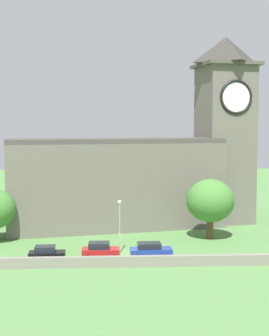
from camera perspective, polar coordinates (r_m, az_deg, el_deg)
ground_plane at (r=74.41m, az=-1.30°, el=-6.87°), size 200.00×200.00×0.00m
church at (r=75.25m, az=1.49°, el=0.14°), size 38.90×16.56×28.81m
quay_barrier at (r=54.43m, az=-0.62°, el=-10.65°), size 55.80×0.70×1.17m
car_black at (r=57.06m, az=-10.03°, el=-9.65°), size 4.06×2.20×1.81m
car_red at (r=57.51m, az=-3.92°, el=-9.41°), size 4.29×2.35×1.93m
car_blue at (r=57.65m, az=1.85°, el=-9.41°), size 4.81×2.41×1.83m
streetlamp_west_mid at (r=59.07m, az=-1.71°, el=-5.67°), size 0.44×0.44×6.41m
tree_riverside_west at (r=67.36m, az=8.66°, el=-3.74°), size 6.43×6.43×8.05m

